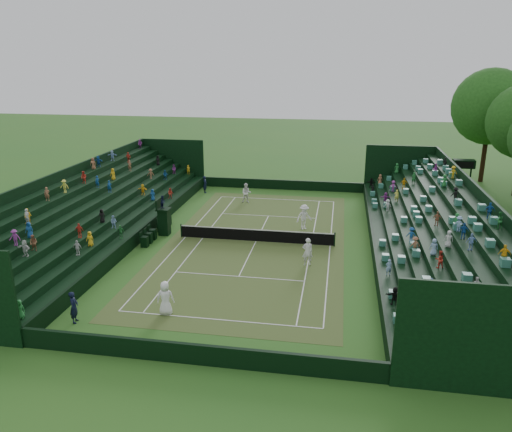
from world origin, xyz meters
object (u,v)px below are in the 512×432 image
at_px(player_near_west, 165,298).
at_px(umpire_chair, 164,218).
at_px(player_far_west, 246,193).
at_px(player_far_east, 304,217).
at_px(player_near_east, 307,252).
at_px(tennis_net, 256,235).

bearing_deg(player_near_west, umpire_chair, -81.74).
xyz_separation_m(player_far_west, player_far_east, (5.98, -6.82, 0.08)).
relative_size(player_near_east, player_far_east, 0.94).
distance_m(tennis_net, player_far_west, 10.66).
bearing_deg(player_near_west, player_far_east, -123.72).
bearing_deg(player_far_west, umpire_chair, -122.40).
distance_m(player_near_east, player_far_west, 15.71).
bearing_deg(tennis_net, player_far_west, 104.63).
height_order(player_near_east, player_far_west, player_near_east).
xyz_separation_m(umpire_chair, player_near_east, (11.34, -4.20, -0.39)).
bearing_deg(player_far_east, player_near_east, -114.72).
xyz_separation_m(player_near_east, player_far_east, (-0.80, 7.35, 0.06)).
bearing_deg(tennis_net, player_near_west, -103.67).
bearing_deg(player_near_east, tennis_net, -55.86).
height_order(umpire_chair, player_far_west, umpire_chair).
height_order(player_near_west, player_near_east, player_near_east).
height_order(tennis_net, player_far_east, player_far_east).
distance_m(tennis_net, player_near_west, 12.09).
bearing_deg(player_far_west, tennis_net, -83.17).
bearing_deg(player_near_east, player_near_west, 36.13).
height_order(tennis_net, player_far_west, player_far_west).
xyz_separation_m(tennis_net, player_far_east, (3.28, 3.49, 0.49)).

